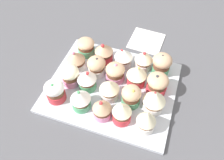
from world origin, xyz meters
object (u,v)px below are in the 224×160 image
(baking_tray, at_px, (112,87))
(cupcake_10, at_px, (116,73))
(cupcake_7, at_px, (144,59))
(cupcake_18, at_px, (76,60))
(cupcake_15, at_px, (104,52))
(cupcake_9, at_px, (109,89))
(cupcake_12, at_px, (81,99))
(cupcake_11, at_px, (124,57))
(napkin, at_px, (146,41))
(cupcake_5, at_px, (131,96))
(cupcake_14, at_px, (97,66))
(cupcake_17, at_px, (70,75))
(cupcake_8, at_px, (102,109))
(cupcake_6, at_px, (137,76))
(cupcake_19, at_px, (86,47))
(cupcake_0, at_px, (146,121))
(cupcake_16, at_px, (55,91))
(cupcake_1, at_px, (154,101))
(cupcake_2, at_px, (157,84))
(cupcake_13, at_px, (87,79))
(cupcake_4, at_px, (122,113))
(cupcake_3, at_px, (162,64))

(baking_tray, relative_size, cupcake_10, 5.92)
(cupcake_7, bearing_deg, cupcake_18, 107.82)
(baking_tray, bearing_deg, cupcake_15, 32.40)
(cupcake_10, bearing_deg, cupcake_7, -41.83)
(cupcake_9, bearing_deg, cupcake_12, 131.66)
(cupcake_11, bearing_deg, cupcake_7, -81.09)
(cupcake_12, relative_size, napkin, 0.60)
(cupcake_5, xyz_separation_m, cupcake_14, (0.08, 0.14, 0.00))
(cupcake_17, bearing_deg, cupcake_12, -136.43)
(cupcake_8, xyz_separation_m, cupcake_10, (0.14, 0.00, -0.00))
(baking_tray, relative_size, cupcake_6, 5.36)
(cupcake_5, relative_size, cupcake_11, 1.01)
(cupcake_17, bearing_deg, cupcake_19, 2.19)
(cupcake_0, xyz_separation_m, cupcake_6, (0.14, 0.06, -0.00))
(cupcake_19, bearing_deg, cupcake_16, 177.17)
(baking_tray, relative_size, cupcake_17, 5.58)
(cupcake_1, xyz_separation_m, cupcake_8, (-0.07, 0.13, -0.01))
(cupcake_2, distance_m, cupcake_13, 0.21)
(cupcake_2, height_order, cupcake_7, cupcake_7)
(cupcake_11, distance_m, cupcake_16, 0.25)
(cupcake_14, xyz_separation_m, cupcake_17, (-0.06, 0.06, 0.00))
(cupcake_1, distance_m, cupcake_17, 0.27)
(cupcake_12, bearing_deg, cupcake_9, -48.34)
(cupcake_4, xyz_separation_m, cupcake_5, (0.06, -0.01, -0.00))
(cupcake_14, distance_m, napkin, 0.25)
(cupcake_12, distance_m, cupcake_18, 0.16)
(cupcake_13, bearing_deg, cupcake_18, 44.93)
(cupcake_13, bearing_deg, cupcake_19, 24.31)
(cupcake_1, distance_m, cupcake_16, 0.29)
(cupcake_0, height_order, napkin, cupcake_0)
(cupcake_15, relative_size, cupcake_18, 1.10)
(cupcake_10, distance_m, cupcake_14, 0.07)
(baking_tray, xyz_separation_m, cupcake_5, (-0.04, -0.07, 0.04))
(baking_tray, distance_m, napkin, 0.26)
(cupcake_1, height_order, cupcake_13, same)
(cupcake_15, bearing_deg, cupcake_12, -179.38)
(cupcake_2, relative_size, cupcake_8, 1.05)
(cupcake_9, height_order, cupcake_19, cupcake_9)
(napkin, bearing_deg, cupcake_16, 150.92)
(baking_tray, distance_m, cupcake_2, 0.14)
(baking_tray, bearing_deg, cupcake_2, -78.52)
(cupcake_2, bearing_deg, cupcake_13, 105.35)
(cupcake_10, relative_size, cupcake_14, 0.92)
(cupcake_1, xyz_separation_m, cupcake_3, (0.14, 0.01, 0.00))
(cupcake_12, bearing_deg, napkin, -17.70)
(baking_tray, relative_size, cupcake_14, 5.45)
(cupcake_3, height_order, cupcake_9, cupcake_3)
(cupcake_8, distance_m, cupcake_11, 0.21)
(cupcake_10, bearing_deg, cupcake_13, 128.80)
(cupcake_7, distance_m, cupcake_9, 0.16)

